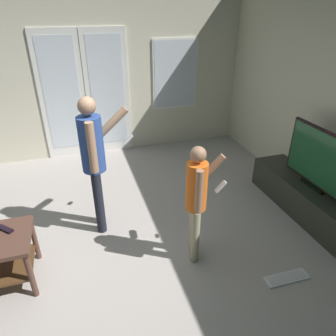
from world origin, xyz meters
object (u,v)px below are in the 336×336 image
Objects in this scene: flat_screen_tv at (320,160)px; person_child at (197,196)px; person_adult at (94,155)px; tv_stand at (309,201)px; loose_keyboard at (287,278)px; tv_remote_black at (5,229)px.

flat_screen_tv is 0.80× the size of person_child.
tv_stand is at bearing -11.95° from person_adult.
tv_remote_black is (-2.47, 0.87, 0.52)m from loose_keyboard.
person_adult is (-2.47, 0.52, 0.18)m from flat_screen_tv.
person_child is at bearing -170.82° from flat_screen_tv.
tv_remote_black is (-1.73, 0.32, -0.22)m from person_child.
tv_stand is 4.06× the size of loose_keyboard.
flat_screen_tv is at bearing 42.69° from loose_keyboard.
tv_stand is at bearing -65.24° from flat_screen_tv.
tv_remote_black is at bearing -152.18° from person_adult.
tv_remote_black is at bearing 169.68° from person_child.
tv_stand is 1.73m from person_child.
flat_screen_tv is at bearing 43.74° from tv_remote_black.
flat_screen_tv reaches higher than tv_remote_black.
person_child is 1.18m from loose_keyboard.
person_child is 7.34× the size of tv_remote_black.
person_adult is 1.08m from tv_remote_black.
tv_stand is 2.63m from person_adult.
loose_keyboard is (1.58, -1.34, -0.92)m from person_adult.
tv_stand is 1.79× the size of flat_screen_tv.
person_child is at bearing 34.34° from tv_remote_black.
tv_remote_black is at bearing 179.02° from tv_stand.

